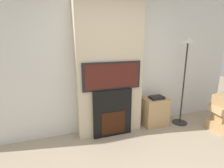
# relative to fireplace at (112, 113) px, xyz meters

# --- Properties ---
(wall_back) EXTENTS (6.00, 0.06, 2.70)m
(wall_back) POSITION_rel_fireplace_xyz_m (0.00, 0.33, 0.90)
(wall_back) COLOR silver
(wall_back) RESTS_ON ground_plane
(chimney_breast) EXTENTS (1.23, 0.30, 2.70)m
(chimney_breast) POSITION_rel_fireplace_xyz_m (0.00, 0.15, 0.90)
(chimney_breast) COLOR beige
(chimney_breast) RESTS_ON ground_plane
(fireplace) EXTENTS (0.73, 0.15, 0.90)m
(fireplace) POSITION_rel_fireplace_xyz_m (0.00, 0.00, 0.00)
(fireplace) COLOR black
(fireplace) RESTS_ON ground_plane
(television) EXTENTS (1.08, 0.07, 0.50)m
(television) POSITION_rel_fireplace_xyz_m (0.00, -0.00, 0.70)
(television) COLOR black
(television) RESTS_ON fireplace
(floor_lamp) EXTENTS (0.30, 0.30, 1.80)m
(floor_lamp) POSITION_rel_fireplace_xyz_m (1.55, -0.06, 0.87)
(floor_lamp) COLOR #262628
(floor_lamp) RESTS_ON ground_plane
(box_stack) EXTENTS (0.53, 0.46, 0.73)m
(box_stack) POSITION_rel_fireplace_xyz_m (2.16, -0.57, -0.10)
(box_stack) COLOR tan
(box_stack) RESTS_ON ground_plane
(media_stand) EXTENTS (0.51, 0.36, 0.64)m
(media_stand) POSITION_rel_fireplace_xyz_m (0.99, 0.08, -0.14)
(media_stand) COLOR tan
(media_stand) RESTS_ON ground_plane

